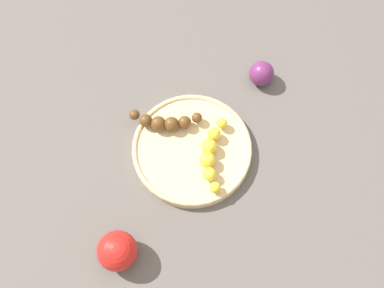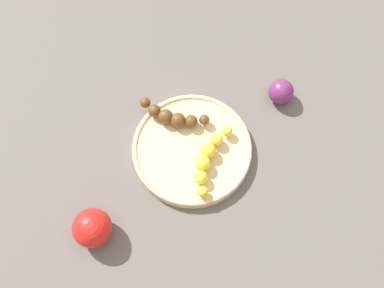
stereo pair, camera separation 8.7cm
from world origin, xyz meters
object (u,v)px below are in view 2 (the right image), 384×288
at_px(banana_overripe, 173,116).
at_px(plum_purple, 281,92).
at_px(banana_yellow, 208,158).
at_px(apple_red, 92,228).
at_px(fruit_bowl, 192,149).

bearing_deg(banana_overripe, plum_purple, 123.07).
relative_size(banana_yellow, apple_red, 1.84).
height_order(fruit_bowl, banana_yellow, banana_yellow).
distance_m(banana_overripe, plum_purple, 0.23).
distance_m(fruit_bowl, plum_purple, 0.22).
height_order(plum_purple, apple_red, apple_red).
height_order(fruit_bowl, plum_purple, plum_purple).
xyz_separation_m(banana_overripe, apple_red, (0.10, -0.24, 0.00)).
relative_size(banana_yellow, banana_overripe, 1.11).
height_order(banana_yellow, plum_purple, plum_purple).
relative_size(fruit_bowl, apple_red, 3.27).
distance_m(banana_yellow, apple_red, 0.25).
relative_size(fruit_bowl, banana_overripe, 1.97).
bearing_deg(apple_red, plum_purple, 93.02).
bearing_deg(plum_purple, fruit_bowl, -91.44).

